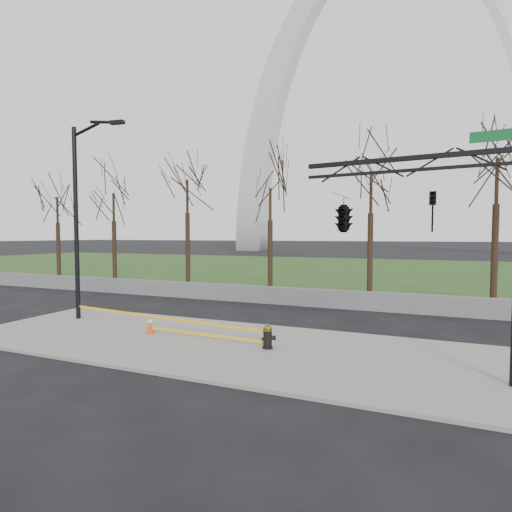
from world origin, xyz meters
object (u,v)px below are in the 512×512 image
at_px(street_light, 81,208).
at_px(traffic_signal_mast, 373,213).
at_px(traffic_cone, 150,324).
at_px(fire_hydrant, 268,337).

xyz_separation_m(street_light, traffic_signal_mast, (11.74, -1.54, -0.55)).
bearing_deg(traffic_cone, traffic_signal_mast, -4.63).
relative_size(fire_hydrant, street_light, 0.09).
xyz_separation_m(fire_hydrant, street_light, (-8.66, 1.13, 4.24)).
bearing_deg(street_light, traffic_cone, -20.90).
bearing_deg(street_light, traffic_signal_mast, -15.71).
relative_size(fire_hydrant, traffic_cone, 1.28).
height_order(traffic_cone, street_light, street_light).
relative_size(traffic_cone, street_light, 0.07).
height_order(fire_hydrant, street_light, street_light).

